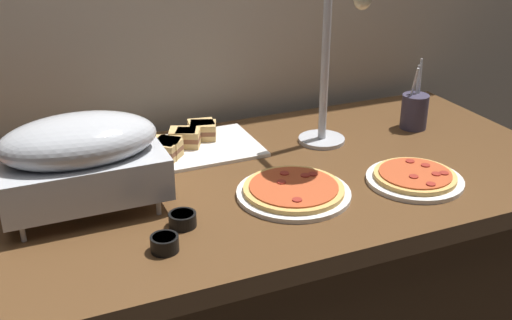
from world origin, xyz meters
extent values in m
cube|color=brown|center=(0.00, 0.00, 0.73)|extent=(1.90, 0.84, 0.05)
cube|color=#3C2715|center=(0.00, 0.00, 0.35)|extent=(1.75, 0.74, 0.71)
cylinder|color=#B7BABF|center=(-0.53, -0.09, 0.78)|extent=(0.01, 0.01, 0.04)
cylinder|color=#B7BABF|center=(-0.22, -0.09, 0.78)|extent=(0.01, 0.01, 0.04)
cylinder|color=#B7BABF|center=(-0.53, 0.09, 0.78)|extent=(0.01, 0.01, 0.04)
cylinder|color=#B7BABF|center=(-0.22, 0.09, 0.78)|extent=(0.01, 0.01, 0.04)
cube|color=#B7BABF|center=(-0.38, 0.00, 0.85)|extent=(0.38, 0.23, 0.10)
ellipsoid|color=#B7BABF|center=(-0.38, 0.00, 0.94)|extent=(0.36, 0.22, 0.12)
cylinder|color=#B7BABF|center=(0.35, 0.15, 0.77)|extent=(0.14, 0.14, 0.01)
cylinder|color=#B7BABF|center=(0.35, 0.15, 1.04)|extent=(0.02, 0.02, 0.53)
sphere|color=#F9EAB2|center=(0.35, -0.03, 1.21)|extent=(0.04, 0.04, 0.04)
cylinder|color=white|center=(0.44, -0.19, 0.77)|extent=(0.25, 0.25, 0.01)
cylinder|color=#DBA856|center=(0.44, -0.19, 0.78)|extent=(0.22, 0.22, 0.01)
cylinder|color=#B74723|center=(0.44, -0.19, 0.79)|extent=(0.19, 0.19, 0.00)
cylinder|color=maroon|center=(0.43, -0.27, 0.79)|extent=(0.02, 0.02, 0.00)
cylinder|color=maroon|center=(0.42, -0.21, 0.79)|extent=(0.02, 0.02, 0.00)
cylinder|color=maroon|center=(0.49, -0.17, 0.79)|extent=(0.02, 0.02, 0.00)
cylinder|color=maroon|center=(0.48, -0.22, 0.79)|extent=(0.02, 0.02, 0.00)
cylinder|color=maroon|center=(0.47, -0.13, 0.79)|extent=(0.02, 0.02, 0.00)
cylinder|color=maroon|center=(0.51, -0.23, 0.79)|extent=(0.02, 0.02, 0.00)
cylinder|color=white|center=(0.11, -0.14, 0.77)|extent=(0.29, 0.29, 0.01)
cylinder|color=#DBA856|center=(0.11, -0.14, 0.78)|extent=(0.26, 0.26, 0.01)
cylinder|color=#B74723|center=(0.11, -0.14, 0.79)|extent=(0.23, 0.23, 0.00)
cylinder|color=maroon|center=(0.09, -0.11, 0.79)|extent=(0.02, 0.02, 0.00)
cylinder|color=maroon|center=(0.12, -0.06, 0.79)|extent=(0.02, 0.02, 0.00)
cylinder|color=maroon|center=(0.19, -0.10, 0.79)|extent=(0.02, 0.02, 0.00)
cylinder|color=maroon|center=(0.17, -0.10, 0.79)|extent=(0.02, 0.02, 0.00)
cylinder|color=maroon|center=(0.09, -0.21, 0.79)|extent=(0.02, 0.02, 0.00)
cube|color=white|center=(-0.03, 0.24, 0.77)|extent=(0.39, 0.26, 0.01)
cube|color=tan|center=(-0.12, 0.20, 0.78)|extent=(0.10, 0.10, 0.02)
cube|color=brown|center=(-0.12, 0.20, 0.80)|extent=(0.10, 0.10, 0.01)
cube|color=tan|center=(-0.12, 0.20, 0.81)|extent=(0.10, 0.10, 0.02)
cube|color=tan|center=(-0.04, 0.25, 0.78)|extent=(0.09, 0.08, 0.02)
cube|color=brown|center=(-0.04, 0.25, 0.80)|extent=(0.09, 0.08, 0.01)
cube|color=tan|center=(-0.04, 0.25, 0.81)|extent=(0.09, 0.08, 0.02)
cube|color=tan|center=(-0.12, 0.21, 0.78)|extent=(0.11, 0.10, 0.02)
cube|color=brown|center=(-0.12, 0.21, 0.80)|extent=(0.11, 0.10, 0.01)
cube|color=tan|center=(-0.12, 0.21, 0.81)|extent=(0.11, 0.10, 0.02)
cube|color=tan|center=(-0.12, 0.19, 0.78)|extent=(0.10, 0.10, 0.02)
cube|color=brown|center=(-0.12, 0.19, 0.80)|extent=(0.10, 0.10, 0.01)
cube|color=tan|center=(-0.12, 0.19, 0.81)|extent=(0.10, 0.10, 0.02)
cube|color=tan|center=(-0.05, 0.26, 0.78)|extent=(0.10, 0.09, 0.02)
cube|color=brown|center=(-0.05, 0.26, 0.80)|extent=(0.10, 0.09, 0.01)
cube|color=tan|center=(-0.05, 0.26, 0.81)|extent=(0.10, 0.09, 0.02)
cube|color=tan|center=(0.02, 0.29, 0.78)|extent=(0.09, 0.09, 0.02)
cube|color=brown|center=(0.02, 0.29, 0.80)|extent=(0.09, 0.09, 0.01)
cube|color=tan|center=(0.02, 0.29, 0.81)|extent=(0.09, 0.09, 0.02)
cube|color=tan|center=(0.02, 0.30, 0.78)|extent=(0.09, 0.08, 0.02)
cube|color=brown|center=(0.02, 0.30, 0.80)|extent=(0.09, 0.08, 0.01)
cube|color=tan|center=(0.02, 0.30, 0.81)|extent=(0.09, 0.08, 0.02)
cylinder|color=black|center=(-0.19, -0.17, 0.78)|extent=(0.06, 0.06, 0.03)
cylinder|color=#562D14|center=(-0.19, -0.17, 0.79)|extent=(0.05, 0.05, 0.01)
cylinder|color=black|center=(-0.25, -0.26, 0.78)|extent=(0.06, 0.06, 0.04)
cylinder|color=gold|center=(-0.25, -0.26, 0.79)|extent=(0.05, 0.05, 0.01)
cylinder|color=#383347|center=(0.67, 0.13, 0.82)|extent=(0.08, 0.08, 0.11)
cylinder|color=#B7BABF|center=(0.66, 0.14, 0.88)|extent=(0.02, 0.03, 0.17)
cylinder|color=#B7BABF|center=(0.69, 0.15, 0.89)|extent=(0.01, 0.02, 0.19)
cylinder|color=#B7BABF|center=(0.68, 0.14, 0.88)|extent=(0.02, 0.02, 0.17)
camera|label=1|loc=(-0.53, -1.39, 1.50)|focal=44.20mm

